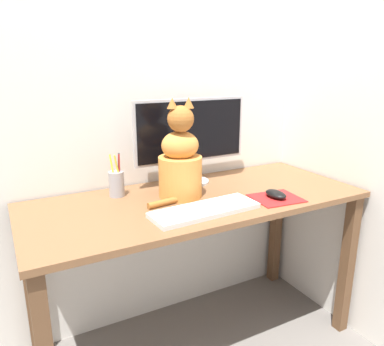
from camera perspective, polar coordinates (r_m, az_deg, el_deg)
The scene contains 10 objects.
ground_plane at distance 1.94m, azimuth 0.71°, elevation -24.15°, with size 12.00×12.00×0.00m, color slate.
wall_back at distance 1.77m, azimuth -4.39°, elevation 15.97°, with size 7.00×0.04×2.50m.
wall_side_right at distance 1.95m, azimuth 20.97°, elevation 15.01°, with size 0.04×7.00×2.50m.
desk at distance 1.61m, azimuth 0.79°, elevation -7.16°, with size 1.42×0.59×0.72m.
monitor at distance 1.72m, azimuth -0.17°, elevation 5.71°, with size 0.55×0.17×0.39m.
keyboard at distance 1.41m, azimuth 1.99°, elevation -5.60°, with size 0.43×0.16×0.02m.
mousepad_right at distance 1.60m, azimuth 12.72°, elevation -3.77°, with size 0.21×0.19×0.00m.
computer_mouse_right at distance 1.59m, azimuth 12.66°, elevation -3.15°, with size 0.07×0.11×0.03m.
cat at distance 1.54m, azimuth -1.81°, elevation 1.83°, with size 0.29×0.22×0.41m.
pen_cup at distance 1.60m, azimuth -11.42°, elevation -1.52°, with size 0.06×0.06×0.18m.
Camera 1 is at (-0.72, -1.30, 1.25)m, focal length 35.00 mm.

